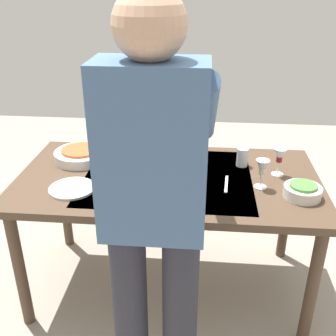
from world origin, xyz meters
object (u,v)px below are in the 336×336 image
(water_cup_far_left, at_px, (168,180))
(side_bowl_salad, at_px, (303,191))
(water_cup_near_right, at_px, (117,181))
(dining_table, at_px, (168,189))
(wine_bottle, at_px, (193,135))
(serving_bowl_pasta, at_px, (81,154))
(water_cup_near_left, at_px, (242,157))
(wine_glass_right, at_px, (280,157))
(chair_near, at_px, (147,151))
(wine_glass_left, at_px, (262,169))
(dinner_plate_near, at_px, (72,188))
(person_server, at_px, (154,207))

(water_cup_far_left, xyz_separation_m, side_bowl_salad, (-0.65, 0.03, -0.01))
(water_cup_near_right, relative_size, side_bowl_salad, 0.51)
(water_cup_near_right, xyz_separation_m, side_bowl_salad, (-0.90, -0.00, -0.01))
(dining_table, relative_size, wine_bottle, 5.38)
(serving_bowl_pasta, bearing_deg, water_cup_near_left, -179.66)
(water_cup_near_left, xyz_separation_m, serving_bowl_pasta, (0.92, 0.01, -0.02))
(wine_glass_right, relative_size, water_cup_near_right, 1.64)
(chair_near, bearing_deg, wine_glass_left, 128.41)
(wine_bottle, bearing_deg, dining_table, 70.46)
(water_cup_far_left, bearing_deg, wine_glass_right, -160.37)
(wine_bottle, distance_m, serving_bowl_pasta, 0.66)
(wine_bottle, height_order, water_cup_near_left, wine_bottle)
(wine_bottle, xyz_separation_m, water_cup_far_left, (0.10, 0.46, -0.07))
(water_cup_near_right, relative_size, dinner_plate_near, 0.40)
(water_cup_near_left, height_order, side_bowl_salad, water_cup_near_left)
(wine_bottle, relative_size, wine_glass_left, 1.96)
(person_server, distance_m, water_cup_near_right, 0.61)
(person_server, relative_size, water_cup_far_left, 19.12)
(wine_glass_right, xyz_separation_m, serving_bowl_pasta, (1.10, -0.09, -0.07))
(side_bowl_salad, bearing_deg, water_cup_far_left, -2.43)
(water_cup_near_right, bearing_deg, serving_bowl_pasta, -49.42)
(serving_bowl_pasta, xyz_separation_m, side_bowl_salad, (-1.18, 0.32, 0.00))
(dining_table, bearing_deg, dinner_plate_near, 21.74)
(water_cup_far_left, distance_m, serving_bowl_pasta, 0.61)
(dining_table, relative_size, wine_glass_left, 10.54)
(wine_glass_left, bearing_deg, serving_bowl_pasta, -13.87)
(water_cup_near_left, distance_m, dinner_plate_near, 0.93)
(wine_glass_right, xyz_separation_m, water_cup_near_left, (0.18, -0.10, -0.05))
(wine_bottle, distance_m, dinner_plate_near, 0.78)
(wine_bottle, distance_m, water_cup_far_left, 0.47)
(serving_bowl_pasta, bearing_deg, wine_glass_left, 166.13)
(wine_glass_left, height_order, water_cup_near_left, wine_glass_left)
(person_server, xyz_separation_m, water_cup_near_right, (0.25, -0.52, -0.18))
(person_server, relative_size, side_bowl_salad, 9.38)
(person_server, bearing_deg, dining_table, -89.04)
(side_bowl_salad, bearing_deg, water_cup_near_right, 0.21)
(water_cup_far_left, distance_m, dinner_plate_near, 0.48)
(person_server, xyz_separation_m, water_cup_near_left, (-0.39, -0.86, -0.17))
(water_cup_far_left, height_order, dinner_plate_near, water_cup_far_left)
(wine_glass_left, xyz_separation_m, water_cup_near_right, (0.71, 0.08, -0.06))
(dining_table, bearing_deg, wine_bottle, -109.54)
(dining_table, height_order, wine_bottle, wine_bottle)
(dining_table, distance_m, water_cup_far_left, 0.18)
(chair_near, height_order, water_cup_far_left, chair_near)
(dining_table, bearing_deg, chair_near, -74.21)
(wine_glass_left, distance_m, water_cup_near_right, 0.72)
(wine_bottle, relative_size, water_cup_far_left, 3.35)
(dining_table, height_order, serving_bowl_pasta, serving_bowl_pasta)
(water_cup_near_left, relative_size, side_bowl_salad, 0.57)
(wine_glass_right, height_order, dinner_plate_near, wine_glass_right)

